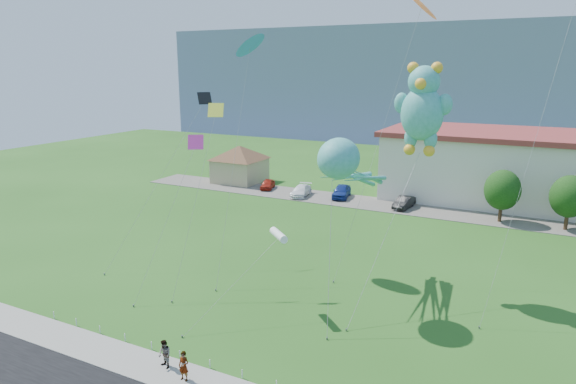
{
  "coord_description": "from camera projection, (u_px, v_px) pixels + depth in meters",
  "views": [
    {
      "loc": [
        13.69,
        -20.91,
        15.48
      ],
      "look_at": [
        -1.13,
        8.0,
        7.57
      ],
      "focal_mm": 32.0,
      "sensor_mm": 36.0,
      "label": 1
    }
  ],
  "objects": [
    {
      "name": "small_kite_blue",
      "position": [
        249.0,
        51.0,
        39.67
      ],
      "size": [
        2.46,
        8.43,
        17.83
      ],
      "color": "#287DE4",
      "rests_on": "ground"
    },
    {
      "name": "pedestrian_left",
      "position": [
        184.0,
        366.0,
        25.77
      ],
      "size": [
        0.59,
        0.41,
        1.56
      ],
      "primitive_type": "imported",
      "rotation": [
        0.0,
        0.0,
        0.07
      ],
      "color": "gray",
      "rests_on": "sidewalk"
    },
    {
      "name": "teddy_bear_kite",
      "position": [
        423.0,
        107.0,
        34.74
      ],
      "size": [
        3.94,
        10.14,
        15.84
      ],
      "color": "teal",
      "rests_on": "ground"
    },
    {
      "name": "rope_fence",
      "position": [
        226.0,
        369.0,
        26.62
      ],
      "size": [
        26.05,
        0.05,
        0.5
      ],
      "color": "white",
      "rests_on": "ground"
    },
    {
      "name": "small_kite_yellow",
      "position": [
        211.0,
        132.0,
        36.13
      ],
      "size": [
        1.29,
        6.19,
        12.97
      ],
      "color": "#E7F138",
      "rests_on": "ground"
    },
    {
      "name": "pedestrian_right",
      "position": [
        165.0,
        354.0,
        26.83
      ],
      "size": [
        0.9,
        0.8,
        1.55
      ],
      "primitive_type": "imported",
      "rotation": [
        0.0,
        0.0,
        -0.34
      ],
      "color": "gray",
      "rests_on": "sidewalk"
    },
    {
      "name": "small_kite_white",
      "position": [
        278.0,
        236.0,
        32.67
      ],
      "size": [
        3.57,
        7.15,
        5.52
      ],
      "color": "white",
      "rests_on": "ground"
    },
    {
      "name": "small_kite_orange",
      "position": [
        419.0,
        12.0,
        38.67
      ],
      "size": [
        4.35,
        8.88,
        20.75
      ],
      "color": "orange",
      "rests_on": "ground"
    },
    {
      "name": "small_kite_black",
      "position": [
        192.0,
        120.0,
        41.67
      ],
      "size": [
        4.41,
        9.33,
        13.45
      ],
      "color": "black",
      "rests_on": "ground"
    },
    {
      "name": "small_kite_pink",
      "position": [
        189.0,
        159.0,
        35.98
      ],
      "size": [
        1.86,
        6.62,
        10.78
      ],
      "color": "#F837A8",
      "rests_on": "ground"
    },
    {
      "name": "hill_ridge",
      "position": [
        495.0,
        80.0,
        128.6
      ],
      "size": [
        160.0,
        50.0,
        25.0
      ],
      "primitive_type": "cube",
      "color": "slate",
      "rests_on": "ground"
    },
    {
      "name": "tree_near",
      "position": [
        502.0,
        190.0,
        51.97
      ],
      "size": [
        3.6,
        3.6,
        5.47
      ],
      "color": "#3F2B19",
      "rests_on": "ground"
    },
    {
      "name": "parking_strip",
      "position": [
        406.0,
        208.0,
        58.06
      ],
      "size": [
        70.0,
        6.0,
        0.06
      ],
      "primitive_type": "cube",
      "color": "#59544C",
      "rests_on": "ground"
    },
    {
      "name": "pavilion",
      "position": [
        240.0,
        160.0,
        70.59
      ],
      "size": [
        9.2,
        9.2,
        5.0
      ],
      "color": "tan",
      "rests_on": "ground"
    },
    {
      "name": "parked_car_black",
      "position": [
        404.0,
        202.0,
        57.65
      ],
      "size": [
        1.82,
        4.12,
        1.32
      ],
      "primitive_type": "imported",
      "rotation": [
        0.0,
        0.0,
        -0.11
      ],
      "color": "black",
      "rests_on": "parking_strip"
    },
    {
      "name": "octopus_kite",
      "position": [
        346.0,
        167.0,
        33.54
      ],
      "size": [
        2.68,
        11.6,
        11.23
      ],
      "color": "teal",
      "rests_on": "ground"
    },
    {
      "name": "parked_car_red",
      "position": [
        268.0,
        184.0,
        66.84
      ],
      "size": [
        2.38,
        3.84,
        1.22
      ],
      "primitive_type": "imported",
      "rotation": [
        0.0,
        0.0,
        0.28
      ],
      "color": "#A12213",
      "rests_on": "parking_strip"
    },
    {
      "name": "parked_car_blue",
      "position": [
        341.0,
        191.0,
        62.31
      ],
      "size": [
        2.64,
        4.81,
        1.55
      ],
      "primitive_type": "imported",
      "rotation": [
        0.0,
        0.0,
        0.19
      ],
      "color": "navy",
      "rests_on": "parking_strip"
    },
    {
      "name": "parked_car_white",
      "position": [
        301.0,
        191.0,
        63.1
      ],
      "size": [
        2.46,
        4.68,
        1.29
      ],
      "primitive_type": "imported",
      "rotation": [
        0.0,
        0.0,
        0.15
      ],
      "color": "white",
      "rests_on": "parking_strip"
    },
    {
      "name": "ground",
      "position": [
        239.0,
        361.0,
        27.81
      ],
      "size": [
        160.0,
        160.0,
        0.0
      ],
      "primitive_type": "plane",
      "color": "#245217",
      "rests_on": "ground"
    },
    {
      "name": "tree_mid",
      "position": [
        569.0,
        197.0,
        49.31
      ],
      "size": [
        3.6,
        3.6,
        5.47
      ],
      "color": "#3F2B19",
      "rests_on": "ground"
    }
  ]
}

